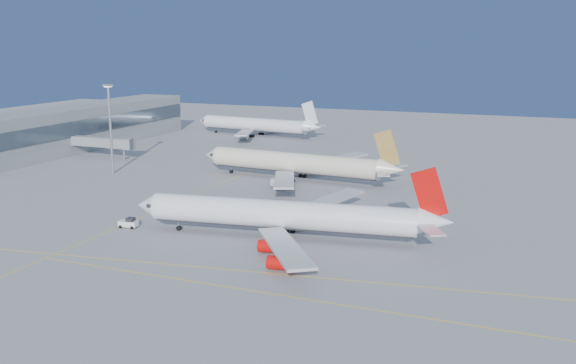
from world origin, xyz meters
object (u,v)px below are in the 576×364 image
object	(u,v)px
pushback_tug	(129,223)
light_mast	(110,121)
airliner_third	(257,125)
airliner_virgin	(287,215)
airliner_etihad	(298,163)

from	to	relation	value
pushback_tug	light_mast	size ratio (longest dim) A/B	0.16
airliner_third	light_mast	xyz separation A→B (m)	(-7.42, -83.99, 10.51)
pushback_tug	light_mast	distance (m)	60.13
pushback_tug	light_mast	world-z (taller)	light_mast
airliner_virgin	light_mast	distance (m)	81.73
airliner_etihad	pushback_tug	bearing A→B (deg)	-101.33
airliner_virgin	airliner_third	bearing A→B (deg)	109.21
pushback_tug	airliner_third	bearing A→B (deg)	95.96
airliner_virgin	light_mast	bearing A→B (deg)	142.88
airliner_third	airliner_etihad	bearing A→B (deg)	-51.17
airliner_third	light_mast	world-z (taller)	light_mast
airliner_virgin	airliner_etihad	world-z (taller)	airliner_etihad
airliner_virgin	airliner_etihad	bearing A→B (deg)	101.04
airliner_etihad	airliner_third	size ratio (longest dim) A/B	1.05
airliner_etihad	airliner_third	distance (m)	85.93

